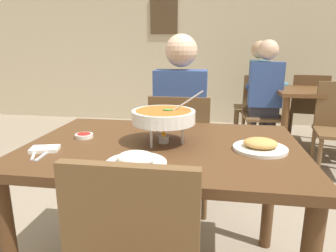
# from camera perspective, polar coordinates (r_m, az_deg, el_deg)

# --- Properties ---
(cafe_rear_partition) EXTENTS (10.00, 0.10, 3.00)m
(cafe_rear_partition) POSITION_cam_1_polar(r_m,az_deg,el_deg) (5.10, 6.52, 17.57)
(cafe_rear_partition) COLOR beige
(cafe_rear_partition) RESTS_ON ground_plane
(picture_frame_hung) EXTENTS (0.44, 0.03, 0.56)m
(picture_frame_hung) POSITION_cam_1_polar(r_m,az_deg,el_deg) (5.13, -0.76, 20.09)
(picture_frame_hung) COLOR #4C3823
(dining_table_main) EXTENTS (1.29, 0.90, 0.77)m
(dining_table_main) POSITION_cam_1_polar(r_m,az_deg,el_deg) (1.48, -0.90, -7.47)
(dining_table_main) COLOR #51331C
(dining_table_main) RESTS_ON ground_plane
(chair_diner_main) EXTENTS (0.44, 0.44, 0.90)m
(chair_diner_main) POSITION_cam_1_polar(r_m,az_deg,el_deg) (2.22, 2.33, -4.06)
(chair_diner_main) COLOR brown
(chair_diner_main) RESTS_ON ground_plane
(diner_main) EXTENTS (0.40, 0.45, 1.31)m
(diner_main) POSITION_cam_1_polar(r_m,az_deg,el_deg) (2.19, 2.49, 2.08)
(diner_main) COLOR #2D2D38
(diner_main) RESTS_ON ground_plane
(curry_bowl) EXTENTS (0.33, 0.30, 0.26)m
(curry_bowl) POSITION_cam_1_polar(r_m,az_deg,el_deg) (1.43, -0.79, 1.73)
(curry_bowl) COLOR silver
(curry_bowl) RESTS_ON dining_table_main
(rice_plate) EXTENTS (0.24, 0.24, 0.06)m
(rice_plate) POSITION_cam_1_polar(r_m,az_deg,el_deg) (1.19, -6.05, -6.53)
(rice_plate) COLOR white
(rice_plate) RESTS_ON dining_table_main
(appetizer_plate) EXTENTS (0.24, 0.24, 0.06)m
(appetizer_plate) POSITION_cam_1_polar(r_m,az_deg,el_deg) (1.41, 17.03, -3.61)
(appetizer_plate) COLOR white
(appetizer_plate) RESTS_ON dining_table_main
(sauce_dish) EXTENTS (0.09, 0.09, 0.02)m
(sauce_dish) POSITION_cam_1_polar(r_m,az_deg,el_deg) (1.60, -15.57, -1.76)
(sauce_dish) COLOR white
(sauce_dish) RESTS_ON dining_table_main
(napkin_folded) EXTENTS (0.14, 0.11, 0.02)m
(napkin_folded) POSITION_cam_1_polar(r_m,az_deg,el_deg) (1.46, -22.25, -4.04)
(napkin_folded) COLOR white
(napkin_folded) RESTS_ON dining_table_main
(fork_utensil) EXTENTS (0.09, 0.16, 0.01)m
(fork_utensil) POSITION_cam_1_polar(r_m,az_deg,el_deg) (1.43, -23.94, -4.74)
(fork_utensil) COLOR silver
(fork_utensil) RESTS_ON dining_table_main
(spoon_utensil) EXTENTS (0.03, 0.17, 0.01)m
(spoon_utensil) POSITION_cam_1_polar(r_m,az_deg,el_deg) (1.40, -22.21, -4.91)
(spoon_utensil) COLOR silver
(spoon_utensil) RESTS_ON dining_table_main
(dining_table_far) EXTENTS (1.00, 0.80, 0.77)m
(dining_table_far) POSITION_cam_1_polar(r_m,az_deg,el_deg) (3.79, 26.85, 4.06)
(dining_table_far) COLOR brown
(dining_table_far) RESTS_ON ground_plane
(chair_bg_left) EXTENTS (0.47, 0.47, 0.90)m
(chair_bg_left) POSITION_cam_1_polar(r_m,az_deg,el_deg) (3.79, 17.25, 3.08)
(chair_bg_left) COLOR brown
(chair_bg_left) RESTS_ON ground_plane
(chair_bg_middle) EXTENTS (0.45, 0.45, 0.90)m
(chair_bg_middle) POSITION_cam_1_polar(r_m,az_deg,el_deg) (4.20, 16.79, 4.18)
(chair_bg_middle) COLOR brown
(chair_bg_middle) RESTS_ON ground_plane
(chair_bg_window) EXTENTS (0.50, 0.50, 0.90)m
(chair_bg_window) POSITION_cam_1_polar(r_m,az_deg,el_deg) (4.26, 24.88, 3.58)
(chair_bg_window) COLOR brown
(chair_bg_window) RESTS_ON ground_plane
(patron_bg_left) EXTENTS (0.40, 0.45, 1.31)m
(patron_bg_left) POSITION_cam_1_polar(r_m,az_deg,el_deg) (3.65, 17.77, 6.41)
(patron_bg_left) COLOR #2D2D38
(patron_bg_left) RESTS_ON ground_plane
(patron_bg_middle) EXTENTS (0.45, 0.40, 1.31)m
(patron_bg_middle) POSITION_cam_1_polar(r_m,az_deg,el_deg) (4.14, 17.07, 7.34)
(patron_bg_middle) COLOR #2D2D38
(patron_bg_middle) RESTS_ON ground_plane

